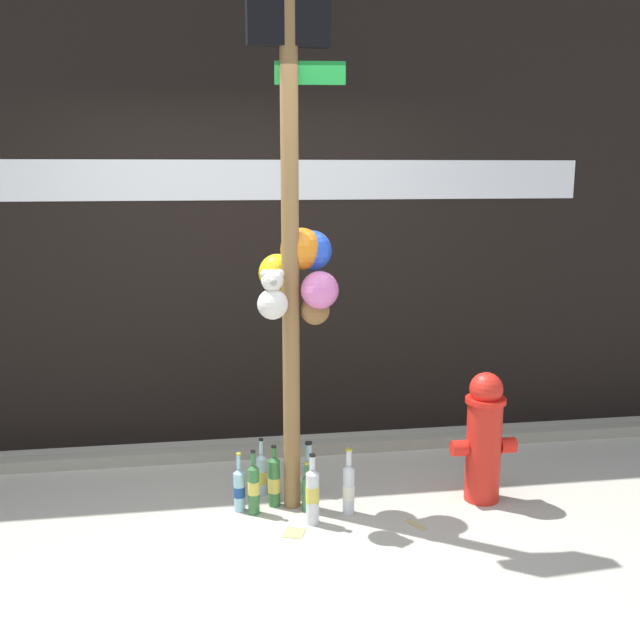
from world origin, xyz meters
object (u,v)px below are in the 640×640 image
at_px(memorial_post, 297,239).
at_px(bottle_7, 349,488).
at_px(bottle_0, 309,474).
at_px(fire_hydrant, 484,436).
at_px(bottle_4, 254,488).
at_px(bottle_2, 307,491).
at_px(bottle_1, 261,474).
at_px(bottle_3, 312,494).
at_px(bottle_6, 274,481).
at_px(bottle_5, 239,489).

distance_m(memorial_post, bottle_7, 1.46).
bearing_deg(bottle_0, fire_hydrant, -13.69).
bearing_deg(bottle_7, bottle_0, 122.07).
distance_m(bottle_4, bottle_7, 0.55).
relative_size(memorial_post, bottle_2, 9.85).
distance_m(bottle_1, bottle_3, 0.49).
bearing_deg(bottle_2, bottle_6, 151.99).
bearing_deg(bottle_3, bottle_7, 22.11).
xyz_separation_m(fire_hydrant, bottle_0, (-1.02, 0.25, -0.28)).
height_order(memorial_post, fire_hydrant, memorial_post).
bearing_deg(bottle_0, memorial_post, -122.49).
height_order(bottle_4, bottle_6, bottle_4).
bearing_deg(bottle_7, bottle_4, 171.41).
bearing_deg(bottle_1, bottle_3, -58.90).
height_order(memorial_post, bottle_4, memorial_post).
bearing_deg(bottle_4, bottle_5, 148.82).
bearing_deg(memorial_post, bottle_3, -80.24).
xyz_separation_m(fire_hydrant, bottle_4, (-1.37, 0.03, -0.24)).
relative_size(bottle_0, bottle_2, 1.10).
xyz_separation_m(bottle_2, bottle_7, (0.23, -0.07, 0.03)).
bearing_deg(bottle_3, bottle_5, 150.92).
xyz_separation_m(bottle_2, bottle_5, (-0.39, 0.06, 0.01)).
height_order(bottle_2, bottle_5, bottle_5).
xyz_separation_m(bottle_2, bottle_3, (0.01, -0.16, 0.05)).
bearing_deg(bottle_6, bottle_5, -170.64).
bearing_deg(bottle_1, bottle_6, -69.19).
bearing_deg(fire_hydrant, bottle_5, 177.03).
bearing_deg(bottle_7, bottle_3, -157.89).
bearing_deg(bottle_0, bottle_1, 174.74).
xyz_separation_m(memorial_post, bottle_0, (0.08, 0.13, -1.46)).
xyz_separation_m(bottle_1, bottle_5, (-0.14, -0.20, 0.00)).
bearing_deg(fire_hydrant, memorial_post, 173.65).
relative_size(bottle_0, bottle_3, 0.80).
relative_size(memorial_post, bottle_7, 7.48).
height_order(bottle_0, bottle_4, bottle_4).
relative_size(memorial_post, fire_hydrant, 3.72).
height_order(memorial_post, bottle_5, memorial_post).
xyz_separation_m(bottle_4, bottle_7, (0.54, -0.08, -0.00)).
bearing_deg(bottle_6, bottle_2, -28.01).
relative_size(fire_hydrant, bottle_3, 1.92).
height_order(memorial_post, bottle_0, memorial_post).
distance_m(bottle_1, bottle_7, 0.58).
height_order(fire_hydrant, bottle_4, fire_hydrant).
xyz_separation_m(bottle_0, bottle_1, (-0.29, 0.03, 0.01)).
distance_m(bottle_0, bottle_3, 0.40).
distance_m(fire_hydrant, bottle_3, 1.09).
bearing_deg(bottle_3, memorial_post, 99.76).
height_order(fire_hydrant, bottle_6, fire_hydrant).
relative_size(bottle_0, bottle_7, 0.84).
relative_size(bottle_1, bottle_3, 0.87).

